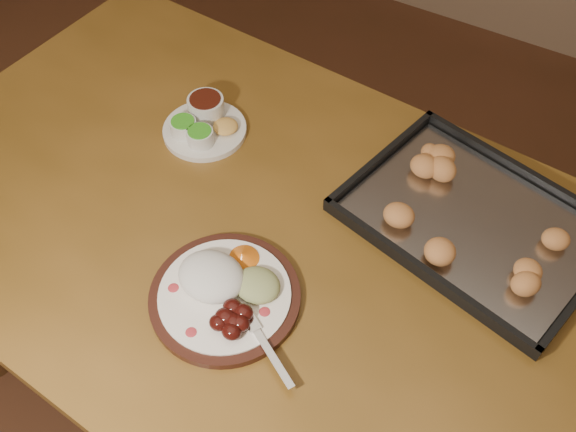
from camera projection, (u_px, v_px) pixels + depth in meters
The scene contains 5 objects.
ground at pixel (192, 398), 1.76m from camera, with size 4.00×4.00×0.00m, color #562F1D.
dining_table at pixel (265, 258), 1.25m from camera, with size 1.57×1.02×0.75m.
dinner_plate at pixel (225, 291), 1.07m from camera, with size 0.31×0.26×0.06m.
condiment_saucer at pixel (203, 123), 1.32m from camera, with size 0.17×0.17×0.06m.
baking_tray at pixel (475, 220), 1.17m from camera, with size 0.51×0.43×0.05m.
Camera 1 is at (0.57, -0.46, 1.69)m, focal length 40.00 mm.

